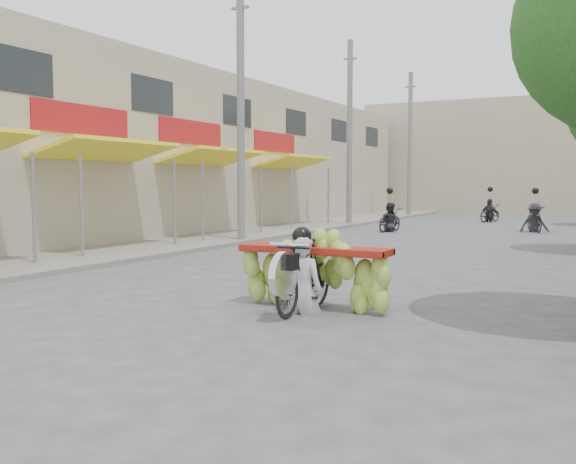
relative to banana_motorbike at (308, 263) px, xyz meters
The scene contains 11 objects.
ground 3.51m from the banana_motorbike, 108.18° to the right, with size 120.00×120.00×0.00m, color #57585C.
sidewalk_left 14.25m from the banana_motorbike, 124.54° to the left, with size 4.00×60.00×0.12m, color gray.
shophouse_row_left 17.04m from the banana_motorbike, 140.65° to the left, with size 9.77×40.00×6.00m.
far_building 34.86m from the banana_motorbike, 91.77° to the left, with size 20.00×6.00×7.00m, color #B3A78D.
utility_pole_mid 11.37m from the banana_motorbike, 126.56° to the left, with size 0.60×0.24×8.00m.
utility_pole_far 19.17m from the banana_motorbike, 110.06° to the left, with size 0.60×0.24×8.00m.
utility_pole_back 27.70m from the banana_motorbike, 103.62° to the left, with size 0.60×0.24×8.00m.
banana_motorbike is the anchor object (origin of this frame).
bg_motorbike_a 15.83m from the banana_motorbike, 104.06° to the left, with size 0.85×1.67×1.95m.
bg_motorbike_b 17.63m from the banana_motorbike, 86.22° to the left, with size 1.19×1.85×1.95m.
bg_motorbike_c 23.47m from the banana_motorbike, 93.68° to the left, with size 1.10×1.65×1.95m.
Camera 1 is at (5.06, -5.08, 1.86)m, focal length 40.00 mm.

